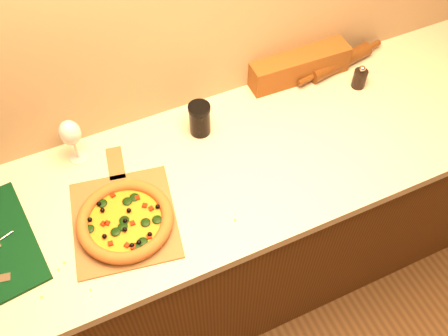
# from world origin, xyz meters

# --- Properties ---
(cabinet) EXTENTS (2.80, 0.65, 0.86)m
(cabinet) POSITION_xyz_m (0.00, 1.43, 0.43)
(cabinet) COLOR #44270E
(cabinet) RESTS_ON ground
(countertop) EXTENTS (2.84, 0.68, 0.04)m
(countertop) POSITION_xyz_m (0.00, 1.43, 0.88)
(countertop) COLOR #BDAE93
(countertop) RESTS_ON cabinet
(pizza_peel) EXTENTS (0.38, 0.51, 0.01)m
(pizza_peel) POSITION_xyz_m (-0.35, 1.37, 0.90)
(pizza_peel) COLOR brown
(pizza_peel) RESTS_ON countertop
(pizza) EXTENTS (0.30, 0.30, 0.04)m
(pizza) POSITION_xyz_m (-0.35, 1.34, 0.93)
(pizza) COLOR #B2822C
(pizza) RESTS_ON pizza_peel
(pepper_grinder) EXTENTS (0.05, 0.05, 0.10)m
(pepper_grinder) POSITION_xyz_m (0.66, 1.56, 0.94)
(pepper_grinder) COLOR black
(pepper_grinder) RESTS_ON countertop
(rolling_pin) EXTENTS (0.43, 0.11, 0.06)m
(rolling_pin) POSITION_xyz_m (0.65, 1.68, 0.93)
(rolling_pin) COLOR #52240E
(rolling_pin) RESTS_ON countertop
(bread_bag) EXTENTS (0.41, 0.14, 0.11)m
(bread_bag) POSITION_xyz_m (0.48, 1.73, 0.96)
(bread_bag) COLOR brown
(bread_bag) RESTS_ON countertop
(wine_glass) EXTENTS (0.07, 0.07, 0.18)m
(wine_glass) POSITION_xyz_m (-0.42, 1.67, 1.03)
(wine_glass) COLOR silver
(wine_glass) RESTS_ON countertop
(dark_jar) EXTENTS (0.08, 0.08, 0.13)m
(dark_jar) POSITION_xyz_m (0.01, 1.60, 0.96)
(dark_jar) COLOR black
(dark_jar) RESTS_ON countertop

